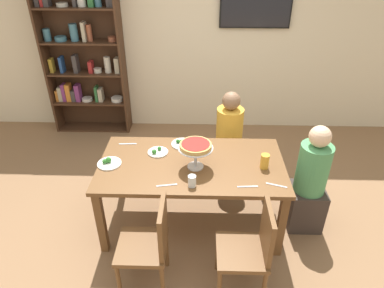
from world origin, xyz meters
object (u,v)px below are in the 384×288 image
(bookshelf, at_px, (84,55))
(television, at_px, (256,7))
(cutlery_fork_near, at_px, (248,187))
(cutlery_fork_far, at_px, (167,185))
(chair_near_right, at_px, (251,247))
(salad_plate_near_diner, at_px, (158,152))
(diner_head_east, at_px, (309,186))
(chair_near_left, at_px, (150,242))
(cutlery_knife_near, at_px, (276,185))
(dining_table, at_px, (192,170))
(salad_plate_spare, at_px, (109,163))
(cutlery_knife_far, at_px, (128,144))
(salad_plate_far_diner, at_px, (183,143))
(deep_dish_pizza_stand, at_px, (196,148))
(beer_glass_amber_tall, at_px, (265,161))
(water_glass_clear_near, at_px, (192,181))
(diner_far_right, at_px, (228,145))

(bookshelf, bearing_deg, television, 2.32)
(cutlery_fork_near, bearing_deg, cutlery_fork_far, 175.84)
(television, relative_size, chair_near_right, 1.08)
(salad_plate_near_diner, relative_size, cutlery_fork_far, 1.12)
(bookshelf, relative_size, cutlery_fork_far, 12.29)
(diner_head_east, bearing_deg, chair_near_left, 27.29)
(bookshelf, distance_m, cutlery_knife_near, 3.30)
(dining_table, xyz_separation_m, cutlery_knife_near, (0.74, -0.32, 0.09))
(cutlery_fork_far, bearing_deg, salad_plate_near_diner, 94.43)
(salad_plate_spare, height_order, cutlery_knife_far, salad_plate_spare)
(cutlery_knife_near, bearing_deg, salad_plate_far_diner, 160.87)
(diner_head_east, xyz_separation_m, cutlery_knife_near, (-0.41, -0.32, 0.25))
(diner_head_east, xyz_separation_m, deep_dish_pizza_stand, (-1.11, -0.06, 0.46))
(television, bearing_deg, cutlery_knife_far, -129.00)
(dining_table, bearing_deg, deep_dish_pizza_stand, -59.19)
(bookshelf, xyz_separation_m, cutlery_knife_far, (0.90, -1.69, -0.39))
(dining_table, relative_size, diner_head_east, 1.52)
(dining_table, xyz_separation_m, beer_glass_amber_tall, (0.67, -0.06, 0.16))
(dining_table, distance_m, cutlery_fork_near, 0.60)
(television, relative_size, deep_dish_pizza_stand, 2.93)
(beer_glass_amber_tall, relative_size, water_glass_clear_near, 1.35)
(deep_dish_pizza_stand, relative_size, salad_plate_spare, 1.42)
(cutlery_knife_far, bearing_deg, dining_table, 150.69)
(salad_plate_far_diner, height_order, water_glass_clear_near, water_glass_clear_near)
(chair_near_right, height_order, cutlery_fork_near, chair_near_right)
(water_glass_clear_near, bearing_deg, salad_plate_far_diner, 99.64)
(cutlery_knife_far, bearing_deg, television, -132.55)
(dining_table, relative_size, water_glass_clear_near, 16.61)
(chair_near_right, relative_size, deep_dish_pizza_stand, 2.72)
(chair_near_left, distance_m, deep_dish_pizza_stand, 0.90)
(salad_plate_spare, bearing_deg, water_glass_clear_near, -21.01)
(dining_table, height_order, cutlery_knife_far, cutlery_knife_far)
(cutlery_knife_near, relative_size, cutlery_fork_far, 1.00)
(dining_table, relative_size, deep_dish_pizza_stand, 5.47)
(salad_plate_near_diner, height_order, cutlery_fork_near, salad_plate_near_diner)
(salad_plate_near_diner, bearing_deg, bookshelf, 123.58)
(television, distance_m, deep_dish_pizza_stand, 2.43)
(salad_plate_near_diner, xyz_separation_m, beer_glass_amber_tall, (1.01, -0.22, 0.06))
(diner_far_right, relative_size, diner_head_east, 1.00)
(dining_table, relative_size, salad_plate_far_diner, 7.46)
(diner_far_right, xyz_separation_m, beer_glass_amber_tall, (0.27, -0.80, 0.32))
(salad_plate_far_diner, relative_size, salad_plate_spare, 1.04)
(deep_dish_pizza_stand, height_order, beer_glass_amber_tall, deep_dish_pizza_stand)
(salad_plate_spare, xyz_separation_m, cutlery_knife_near, (1.52, -0.28, -0.01))
(dining_table, height_order, salad_plate_far_diner, salad_plate_far_diner)
(bookshelf, distance_m, chair_near_left, 3.11)
(salad_plate_near_diner, relative_size, cutlery_knife_near, 1.12)
(dining_table, relative_size, cutlery_fork_far, 9.73)
(television, distance_m, cutlery_knife_near, 2.63)
(cutlery_fork_far, xyz_separation_m, cutlery_knife_far, (-0.46, 0.67, 0.00))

